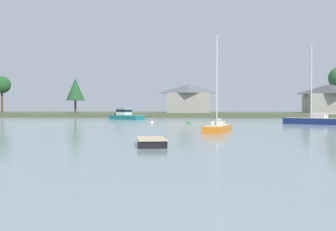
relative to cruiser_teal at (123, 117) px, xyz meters
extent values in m
cube|color=#4C563D|center=(6.94, 35.25, 0.00)|extent=(246.04, 44.58, 1.09)
cube|color=#196B70|center=(0.86, -0.53, -0.33)|extent=(7.86, 6.28, 1.44)
cone|color=#196B70|center=(-2.37, 1.47, -0.33)|extent=(3.08, 3.17, 2.41)
cube|color=silver|center=(0.86, -0.53, 0.36)|extent=(8.04, 6.45, 0.05)
cube|color=silver|center=(0.28, -0.18, 1.12)|extent=(3.26, 3.14, 1.47)
cube|color=#19232D|center=(0.28, -0.18, 1.27)|extent=(3.32, 3.20, 0.53)
cube|color=beige|center=(0.28, -0.18, 1.89)|extent=(3.69, 3.59, 0.06)
cylinder|color=silver|center=(0.28, -0.18, 2.62)|extent=(0.03, 0.03, 1.40)
cube|color=navy|center=(33.42, -20.39, -0.41)|extent=(8.96, 7.51, 1.49)
cube|color=#CCB78E|center=(33.42, -20.39, 0.35)|extent=(8.33, 6.93, 0.04)
cube|color=silver|center=(33.79, -20.66, 0.65)|extent=(2.62, 2.55, 0.55)
cylinder|color=silver|center=(32.83, -19.96, 5.73)|extent=(0.18, 0.18, 10.70)
cylinder|color=silver|center=(34.31, -21.04, 1.02)|extent=(3.05, 2.27, 0.15)
cylinder|color=silver|center=(34.31, -21.04, 1.07)|extent=(2.75, 2.05, 0.14)
cylinder|color=#999999|center=(31.34, -18.89, 5.70)|extent=(2.99, 2.17, 10.66)
cube|color=orange|center=(18.57, -40.24, -0.44)|extent=(3.14, 6.73, 1.11)
cube|color=#CCB78E|center=(18.57, -40.24, 0.13)|extent=(2.84, 6.30, 0.04)
cube|color=silver|center=(18.64, -39.92, 0.35)|extent=(1.47, 1.64, 0.39)
cylinder|color=silver|center=(18.47, -40.75, 4.61)|extent=(0.13, 0.13, 8.91)
cylinder|color=silver|center=(18.73, -39.48, 0.64)|extent=(0.62, 2.56, 0.10)
cylinder|color=silver|center=(18.73, -39.48, 0.69)|extent=(0.60, 2.31, 0.14)
cylinder|color=#999999|center=(18.21, -42.02, 4.58)|extent=(0.54, 2.56, 8.86)
cube|color=black|center=(14.01, -54.74, -0.41)|extent=(2.40, 3.99, 0.64)
cube|color=#C6B289|center=(14.01, -54.74, -0.09)|extent=(2.56, 4.16, 0.05)
cube|color=tan|center=(14.01, -54.74, -0.13)|extent=(1.44, 0.39, 0.03)
sphere|color=#1E8C47|center=(14.71, -20.24, -0.46)|extent=(0.45, 0.45, 0.45)
torus|color=#333338|center=(14.71, -20.24, -0.20)|extent=(0.12, 0.12, 0.02)
sphere|color=white|center=(8.92, -19.32, -0.45)|extent=(0.51, 0.51, 0.51)
torus|color=#333338|center=(8.92, -19.32, -0.16)|extent=(0.12, 0.12, 0.02)
cylinder|color=brown|center=(-41.47, 27.09, 3.97)|extent=(0.61, 0.61, 6.85)
sphere|color=#235128|center=(-41.47, 27.09, 8.51)|extent=(4.94, 4.94, 4.94)
cylinder|color=brown|center=(-16.58, 18.31, 3.27)|extent=(0.54, 0.54, 5.43)
cone|color=#235128|center=(-16.58, 18.31, 6.69)|extent=(4.70, 4.70, 5.74)
cube|color=#9E998E|center=(49.37, 26.45, 3.03)|extent=(11.65, 9.78, 4.96)
pyramid|color=#47474C|center=(49.37, 26.45, 6.80)|extent=(12.58, 10.56, 2.59)
cube|color=#9E998E|center=(12.43, 26.85, 3.21)|extent=(11.44, 6.03, 5.33)
pyramid|color=#565B66|center=(12.43, 26.85, 7.11)|extent=(12.36, 6.51, 2.47)
camera|label=1|loc=(17.59, -79.24, 1.88)|focal=41.49mm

